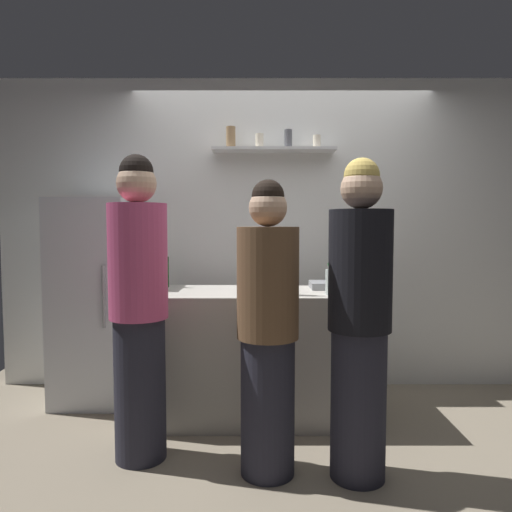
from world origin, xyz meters
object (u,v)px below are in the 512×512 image
Objects in this scene: utensil_holder at (255,280)px; water_bottle_plastic at (331,281)px; wine_bottle_green_glass at (164,270)px; person_pink_top at (139,309)px; person_blonde at (360,321)px; person_brown_jacket at (268,331)px; wine_bottle_pale_glass at (293,277)px; baking_pan at (334,285)px; refrigerator at (96,300)px.

utensil_holder is 0.59m from water_bottle_plastic.
wine_bottle_green_glass is 1.26m from water_bottle_plastic.
water_bottle_plastic is (0.51, -0.30, 0.03)m from utensil_holder.
person_blonde is (1.24, -0.21, -0.03)m from person_pink_top.
utensil_holder is 0.70m from wine_bottle_green_glass.
utensil_holder is at bearing -7.25° from wine_bottle_green_glass.
person_brown_jacket is 0.91× the size of person_pink_top.
baking_pan is at bearing 44.47° from wine_bottle_pale_glass.
person_brown_jacket reaches higher than utensil_holder.
person_pink_top is at bearing -159.78° from water_bottle_plastic.
wine_bottle_green_glass reaches higher than utensil_holder.
person_pink_top reaches higher than person_blonde.
person_brown_jacket is (1.32, -1.11, 0.01)m from refrigerator.
wine_bottle_green_glass is at bearing 162.15° from water_bottle_plastic.
person_blonde is (0.31, -0.63, -0.17)m from wine_bottle_pale_glass.
person_brown_jacket is (0.76, -1.00, -0.24)m from wine_bottle_green_glass.
wine_bottle_green_glass is at bearing 153.70° from person_brown_jacket.
person_pink_top is (-1.26, -0.74, -0.04)m from baking_pan.
person_blonde is (0.49, -0.04, 0.06)m from person_brown_jacket.
wine_bottle_green_glass reaches higher than wine_bottle_pale_glass.
refrigerator is 1.61m from wine_bottle_pale_glass.
person_blonde is (1.81, -1.15, 0.08)m from refrigerator.
person_pink_top reaches higher than person_brown_jacket.
water_bottle_plastic is at bearing -102.31° from baking_pan.
water_bottle_plastic reaches higher than baking_pan.
person_blonde is at bearing -59.25° from utensil_holder.
water_bottle_plastic is at bearing 126.85° from person_pink_top.
wine_bottle_pale_glass is at bearing -23.41° from wine_bottle_green_glass.
person_blonde is at bearing 21.69° from person_brown_jacket.
person_brown_jacket reaches higher than wine_bottle_green_glass.
person_pink_top is at bearing -149.51° from baking_pan.
person_blonde reaches higher than wine_bottle_green_glass.
baking_pan is (1.83, -0.20, 0.15)m from refrigerator.
utensil_holder is 0.41m from wine_bottle_pale_glass.
wine_bottle_green_glass is 0.20× the size of person_blonde.
refrigerator reaches higher than utensil_holder.
utensil_holder is at bearing 128.25° from wine_bottle_pale_glass.
baking_pan is at bearing -6.26° from refrigerator.
refrigerator is at bearing 168.43° from wine_bottle_green_glass.
person_blonde is (0.05, -0.65, -0.14)m from water_bottle_plastic.
person_brown_jacket reaches higher than baking_pan.
person_brown_jacket is at bearing -125.89° from water_bottle_plastic.
water_bottle_plastic is at bearing -14.11° from person_blonde.
refrigerator is 1.73m from person_brown_jacket.
refrigerator is 5.04× the size of wine_bottle_pale_glass.
wine_bottle_pale_glass is at bearing -19.17° from refrigerator.
person_blonde is at bearing -85.42° from water_bottle_plastic.
refrigerator is 1.84m from water_bottle_plastic.
person_pink_top is at bearing 61.64° from person_blonde.
baking_pan is 1.08× the size of wine_bottle_pale_glass.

